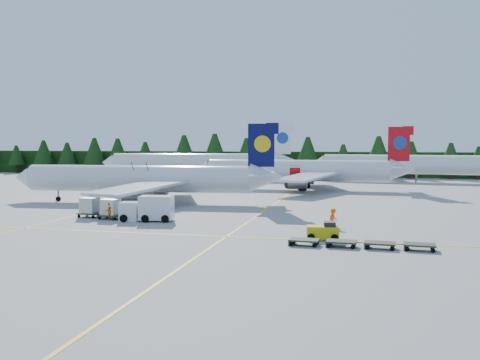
% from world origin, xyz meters
% --- Properties ---
extents(ground, '(320.00, 320.00, 0.00)m').
position_xyz_m(ground, '(0.00, 0.00, 0.00)').
color(ground, gray).
rests_on(ground, ground).
extents(taxi_stripe_a, '(0.25, 120.00, 0.01)m').
position_xyz_m(taxi_stripe_a, '(-14.00, 20.00, 0.01)').
color(taxi_stripe_a, yellow).
rests_on(taxi_stripe_a, ground).
extents(taxi_stripe_b, '(0.25, 120.00, 0.01)m').
position_xyz_m(taxi_stripe_b, '(6.00, 20.00, 0.01)').
color(taxi_stripe_b, yellow).
rests_on(taxi_stripe_b, ground).
extents(taxi_stripe_cross, '(80.00, 0.25, 0.01)m').
position_xyz_m(taxi_stripe_cross, '(0.00, -6.00, 0.01)').
color(taxi_stripe_cross, yellow).
rests_on(taxi_stripe_cross, ground).
extents(treeline_hedge, '(220.00, 4.00, 6.00)m').
position_xyz_m(treeline_hedge, '(0.00, 82.00, 3.00)').
color(treeline_hedge, black).
rests_on(treeline_hedge, ground).
extents(airliner_navy, '(36.87, 30.26, 10.72)m').
position_xyz_m(airliner_navy, '(-13.10, 17.16, 3.22)').
color(airliner_navy, silver).
rests_on(airliner_navy, ground).
extents(airliner_red, '(37.42, 30.81, 10.88)m').
position_xyz_m(airliner_red, '(5.41, 42.91, 3.27)').
color(airliner_red, silver).
rests_on(airliner_red, ground).
extents(airliner_far_left, '(42.12, 8.52, 12.26)m').
position_xyz_m(airliner_far_left, '(-20.28, 61.43, 3.84)').
color(airliner_far_left, silver).
rests_on(airliner_far_left, ground).
extents(airliner_far_right, '(40.61, 8.65, 11.83)m').
position_xyz_m(airliner_far_right, '(25.18, 66.91, 3.71)').
color(airliner_far_right, silver).
rests_on(airliner_far_right, ground).
extents(airstairs, '(4.92, 6.68, 4.32)m').
position_xyz_m(airstairs, '(-11.48, 14.84, 0.94)').
color(airstairs, silver).
rests_on(airstairs, ground).
extents(service_truck, '(5.74, 2.81, 2.66)m').
position_xyz_m(service_truck, '(-4.50, 1.27, 1.32)').
color(service_truck, silver).
rests_on(service_truck, ground).
extents(baggage_tug, '(2.84, 1.72, 1.45)m').
position_xyz_m(baggage_tug, '(14.37, -5.41, 0.71)').
color(baggage_tug, '#D8C90C').
rests_on(baggage_tug, ground).
extents(dolly_train, '(11.24, 1.63, 0.14)m').
position_xyz_m(dolly_train, '(17.47, -8.34, 0.44)').
color(dolly_train, '#343829').
rests_on(dolly_train, ground).
extents(uld_pair, '(5.48, 2.91, 1.82)m').
position_xyz_m(uld_pair, '(-10.31, 2.11, 1.23)').
color(uld_pair, '#343829').
rests_on(uld_pair, ground).
extents(crew_a, '(0.84, 0.74, 1.92)m').
position_xyz_m(crew_a, '(-9.09, 2.31, 0.96)').
color(crew_a, '#FA6905').
rests_on(crew_a, ground).
extents(crew_b, '(1.18, 1.13, 1.91)m').
position_xyz_m(crew_b, '(-8.67, 0.99, 0.95)').
color(crew_b, '#D76604').
rests_on(crew_b, ground).
extents(crew_c, '(0.80, 0.92, 1.85)m').
position_xyz_m(crew_c, '(14.79, 1.33, 0.93)').
color(crew_c, '#FF6105').
rests_on(crew_c, ground).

